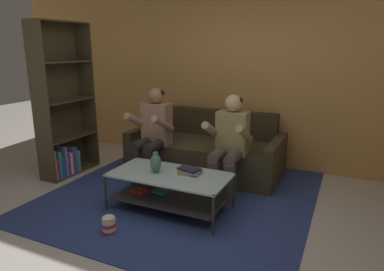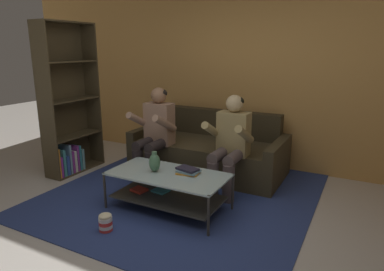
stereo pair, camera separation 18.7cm
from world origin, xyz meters
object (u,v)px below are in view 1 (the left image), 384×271
object	(u,v)px
couch	(206,152)
person_seated_right	(229,140)
person_seated_left	(153,130)
book_stack	(190,171)
popcorn_tub	(109,224)
bookshelf	(62,116)
coffee_table	(169,186)
vase	(156,163)

from	to	relation	value
couch	person_seated_right	bearing A→B (deg)	-46.90
person_seated_left	book_stack	xyz separation A→B (m)	(0.86, -0.66, -0.22)
couch	popcorn_tub	world-z (taller)	couch
couch	bookshelf	distance (m)	2.09
person_seated_left	bookshelf	size ratio (longest dim) A/B	0.59
person_seated_right	couch	bearing A→B (deg)	133.10
coffee_table	bookshelf	xyz separation A→B (m)	(-1.90, 0.40, 0.55)
vase	bookshelf	xyz separation A→B (m)	(-1.75, 0.42, 0.30)
person_seated_left	person_seated_right	distance (m)	1.09
book_stack	bookshelf	size ratio (longest dim) A/B	0.13
coffee_table	popcorn_tub	size ratio (longest dim) A/B	6.83
couch	person_seated_right	xyz separation A→B (m)	(0.54, -0.58, 0.38)
coffee_table	person_seated_right	bearing A→B (deg)	60.26
vase	book_stack	size ratio (longest dim) A/B	0.87
person_seated_left	bookshelf	distance (m)	1.31
coffee_table	vase	distance (m)	0.29
person_seated_right	vase	distance (m)	0.97
person_seated_left	vase	distance (m)	0.93
bookshelf	popcorn_tub	bearing A→B (deg)	-34.22
person_seated_right	popcorn_tub	xyz separation A→B (m)	(-0.72, -1.45, -0.57)
couch	vase	bearing A→B (deg)	-91.60
couch	book_stack	size ratio (longest dim) A/B	8.12
person_seated_right	popcorn_tub	size ratio (longest dim) A/B	6.36
couch	person_seated_left	world-z (taller)	person_seated_left
person_seated_right	popcorn_tub	distance (m)	1.71
popcorn_tub	bookshelf	bearing A→B (deg)	145.78
vase	bookshelf	size ratio (longest dim) A/B	0.11
coffee_table	popcorn_tub	distance (m)	0.78
coffee_table	vase	size ratio (longest dim) A/B	5.65
person_seated_right	bookshelf	xyz separation A→B (m)	(-2.33, -0.35, 0.17)
bookshelf	popcorn_tub	distance (m)	2.09
book_stack	coffee_table	bearing A→B (deg)	-154.30
book_stack	bookshelf	distance (m)	2.16
vase	person_seated_left	bearing A→B (deg)	123.25
coffee_table	bookshelf	distance (m)	2.02
person_seated_right	coffee_table	xyz separation A→B (m)	(-0.43, -0.75, -0.38)
book_stack	vase	bearing A→B (deg)	-162.10
vase	book_stack	world-z (taller)	vase
person_seated_right	book_stack	distance (m)	0.72
vase	bookshelf	distance (m)	1.83
book_stack	person_seated_left	bearing A→B (deg)	142.72
coffee_table	book_stack	world-z (taller)	book_stack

